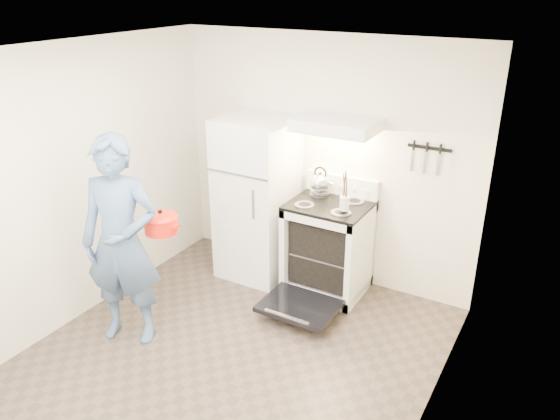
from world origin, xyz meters
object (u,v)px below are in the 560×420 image
at_px(person, 121,242).
at_px(stove_body, 328,249).
at_px(refrigerator, 257,198).
at_px(dutch_oven, 161,224).
at_px(tea_kettle, 320,181).

bearing_deg(person, stove_body, 32.15).
distance_m(refrigerator, person, 1.59).
xyz_separation_m(person, dutch_oven, (0.19, 0.29, 0.09)).
bearing_deg(refrigerator, tea_kettle, 14.47).
height_order(refrigerator, dutch_oven, refrigerator).
bearing_deg(person, dutch_oven, 36.55).
distance_m(person, dutch_oven, 0.36).
distance_m(tea_kettle, person, 1.99).
height_order(stove_body, dutch_oven, dutch_oven).
height_order(refrigerator, stove_body, refrigerator).
bearing_deg(dutch_oven, person, -122.39).
height_order(stove_body, tea_kettle, tea_kettle).
bearing_deg(stove_body, tea_kettle, 141.57).
relative_size(stove_body, person, 0.50).
distance_m(stove_body, dutch_oven, 1.71).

